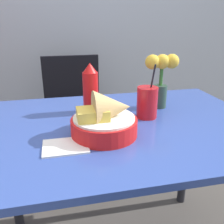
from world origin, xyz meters
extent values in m
cube|color=#334C9E|center=(0.00, 0.00, 0.73)|extent=(1.13, 0.79, 0.02)
cylinder|color=black|center=(-0.50, 0.33, 0.36)|extent=(0.05, 0.05, 0.72)
cylinder|color=black|center=(0.50, 0.33, 0.36)|extent=(0.05, 0.05, 0.72)
cylinder|color=black|center=(-0.31, 0.56, 0.22)|extent=(0.03, 0.03, 0.44)
cylinder|color=black|center=(0.05, 0.56, 0.22)|extent=(0.03, 0.03, 0.44)
cylinder|color=black|center=(-0.31, 0.92, 0.22)|extent=(0.03, 0.03, 0.44)
cylinder|color=black|center=(0.05, 0.92, 0.22)|extent=(0.03, 0.03, 0.44)
cube|color=black|center=(-0.13, 0.74, 0.45)|extent=(0.40, 0.40, 0.02)
cube|color=black|center=(-0.13, 0.93, 0.67)|extent=(0.40, 0.03, 0.42)
cylinder|color=red|center=(-0.08, -0.08, 0.77)|extent=(0.23, 0.23, 0.06)
cylinder|color=white|center=(-0.08, -0.08, 0.81)|extent=(0.21, 0.21, 0.01)
cone|color=tan|center=(-0.05, -0.08, 0.84)|extent=(0.13, 0.13, 0.13)
cube|color=#E5C14C|center=(-0.12, -0.10, 0.83)|extent=(0.10, 0.08, 0.04)
cylinder|color=red|center=(-0.10, 0.15, 0.83)|extent=(0.07, 0.07, 0.17)
cone|color=red|center=(-0.10, 0.15, 0.94)|extent=(0.06, 0.06, 0.04)
cylinder|color=red|center=(0.12, 0.04, 0.81)|extent=(0.08, 0.08, 0.13)
cylinder|color=black|center=(0.12, 0.04, 0.80)|extent=(0.08, 0.08, 0.10)
cylinder|color=black|center=(0.13, 0.04, 0.86)|extent=(0.01, 0.07, 0.21)
cylinder|color=#2D4738|center=(0.22, 0.15, 0.80)|extent=(0.06, 0.06, 0.10)
cylinder|color=#33722D|center=(0.22, 0.15, 0.89)|extent=(0.02, 0.02, 0.09)
sphere|color=gold|center=(0.22, 0.15, 0.95)|extent=(0.06, 0.06, 0.06)
sphere|color=gold|center=(0.17, 0.15, 0.95)|extent=(0.06, 0.06, 0.06)
sphere|color=gold|center=(0.26, 0.15, 0.95)|extent=(0.06, 0.06, 0.06)
cube|color=white|center=(-0.22, -0.15, 0.75)|extent=(0.14, 0.11, 0.01)
camera|label=1|loc=(-0.23, -0.86, 1.13)|focal=40.00mm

